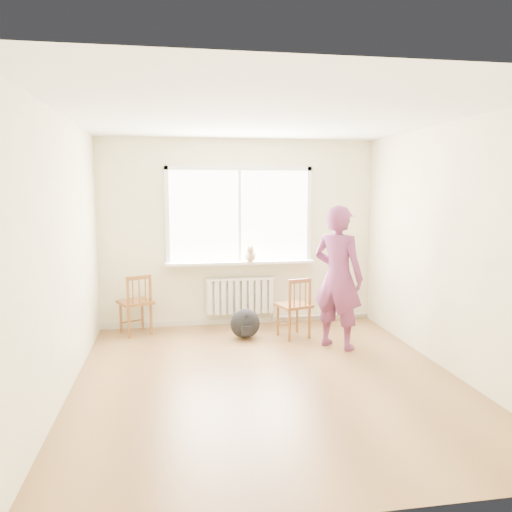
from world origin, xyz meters
name	(u,v)px	position (x,y,z in m)	size (l,w,h in m)	color
floor	(268,379)	(0.00, 0.00, 0.00)	(4.50, 4.50, 0.00)	olive
ceiling	(269,116)	(0.00, 0.00, 2.70)	(4.50, 4.50, 0.00)	white
back_wall	(239,233)	(0.00, 2.25, 1.35)	(4.00, 0.01, 2.70)	#EFE7BF
window	(239,212)	(0.00, 2.22, 1.66)	(2.12, 0.05, 1.42)	white
windowsill	(240,263)	(0.00, 2.14, 0.93)	(2.15, 0.22, 0.04)	white
radiator	(240,295)	(0.00, 2.16, 0.44)	(1.00, 0.12, 0.55)	white
heating_pipe	(322,315)	(1.25, 2.19, 0.08)	(0.04, 0.04, 1.40)	silver
baseboard	(240,321)	(0.00, 2.23, 0.04)	(4.00, 0.03, 0.08)	beige
chair_left	(137,304)	(-1.47, 1.91, 0.42)	(0.54, 0.53, 0.84)	#985B2C
chair_right	(295,307)	(0.64, 1.40, 0.41)	(0.50, 0.49, 0.82)	#985B2C
person	(338,277)	(1.06, 0.92, 0.90)	(0.65, 0.43, 1.79)	#C0405F
cat	(250,254)	(0.13, 2.05, 1.06)	(0.21, 0.40, 0.27)	beige
backpack	(245,324)	(-0.03, 1.49, 0.20)	(0.40, 0.30, 0.40)	black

